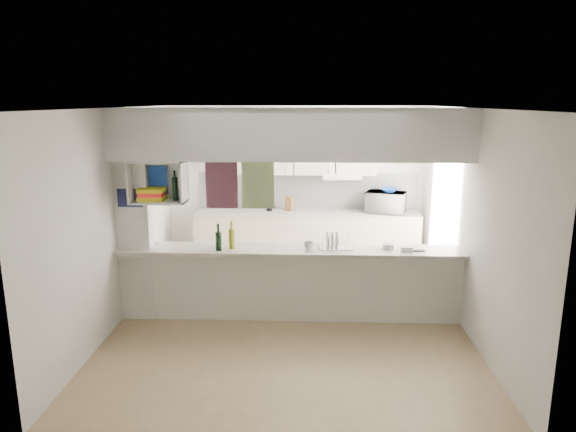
{
  "coord_description": "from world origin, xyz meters",
  "views": [
    {
      "loc": [
        0.21,
        -6.01,
        2.69
      ],
      "look_at": [
        -0.04,
        0.5,
        1.21
      ],
      "focal_mm": 32.0,
      "sensor_mm": 36.0,
      "label": 1
    }
  ],
  "objects_px": {
    "microwave": "(386,202)",
    "dish_rack": "(335,241)",
    "bowl": "(389,190)",
    "wine_bottles": "(225,239)"
  },
  "relations": [
    {
      "from": "microwave",
      "to": "dish_rack",
      "type": "height_order",
      "value": "microwave"
    },
    {
      "from": "microwave",
      "to": "bowl",
      "type": "height_order",
      "value": "bowl"
    },
    {
      "from": "bowl",
      "to": "microwave",
      "type": "bearing_deg",
      "value": 134.53
    },
    {
      "from": "bowl",
      "to": "dish_rack",
      "type": "height_order",
      "value": "bowl"
    },
    {
      "from": "wine_bottles",
      "to": "dish_rack",
      "type": "bearing_deg",
      "value": 5.29
    },
    {
      "from": "microwave",
      "to": "bowl",
      "type": "distance_m",
      "value": 0.2
    },
    {
      "from": "bowl",
      "to": "dish_rack",
      "type": "distance_m",
      "value": 2.26
    },
    {
      "from": "microwave",
      "to": "dish_rack",
      "type": "relative_size",
      "value": 1.45
    },
    {
      "from": "wine_bottles",
      "to": "bowl",
      "type": "bearing_deg",
      "value": 43.48
    },
    {
      "from": "microwave",
      "to": "wine_bottles",
      "type": "xyz_separation_m",
      "value": [
        -2.25,
        -2.19,
        -0.04
      ]
    }
  ]
}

